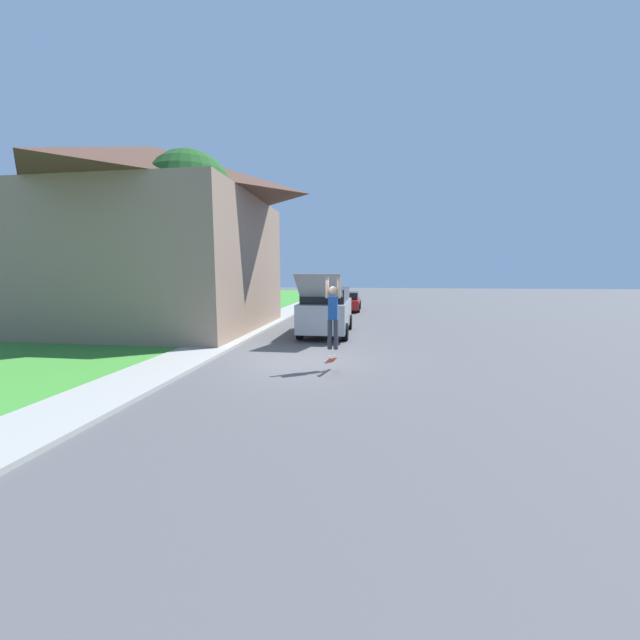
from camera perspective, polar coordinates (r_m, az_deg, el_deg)
The scene contains 9 objects.
ground_plane at distance 10.99m, azimuth -3.37°, elevation -6.68°, with size 120.00×120.00×0.00m, color #49494C.
lawn at distance 19.49m, azimuth -23.38°, elevation -0.99°, with size 10.00×80.00×0.08m.
sidewalk at distance 17.61m, azimuth -11.05°, elevation -1.32°, with size 1.80×80.00×0.10m.
house at distance 18.98m, azimuth -24.35°, elevation 12.07°, with size 10.28×9.70×8.42m.
lawn_tree_near at distance 15.65m, azimuth -19.99°, elevation 18.19°, with size 3.31×3.31×7.35m.
suv_parked at distance 15.85m, azimuth 1.09°, elevation 1.72°, with size 2.09×5.51×2.70m.
car_down_street at distance 26.27m, azimuth 4.47°, elevation 2.98°, with size 1.85×4.38×1.36m.
skateboarder at distance 9.75m, azimuth 2.08°, elevation 1.24°, with size 0.41×0.23×1.99m.
skateboard at distance 9.78m, azimuth 1.79°, elevation -6.42°, with size 0.31×0.74×0.32m.
Camera 1 is at (2.11, -10.46, 2.66)m, focal length 20.00 mm.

